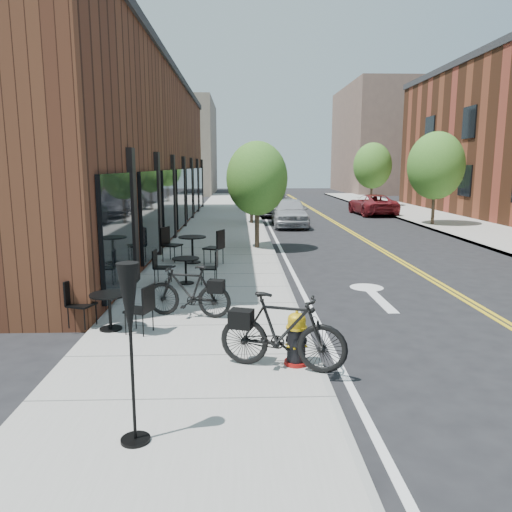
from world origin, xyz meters
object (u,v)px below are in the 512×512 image
object	(u,v)px
bicycle_left	(188,291)
bistro_set_a	(110,306)
parked_car_a	(289,212)
bicycle_right	(282,332)
bistro_set_c	(192,246)
patio_umbrella	(130,316)
bistro_set_b	(186,267)
parked_car_far	(372,204)
parked_car_b	(272,204)
fire_hydrant	(296,339)
parked_car_c	(271,201)

from	to	relation	value
bicycle_left	bistro_set_a	xyz separation A→B (m)	(-1.35, -0.74, -0.08)
bistro_set_a	parked_car_a	distance (m)	17.20
bicycle_right	parked_car_a	bearing A→B (deg)	12.01
bicycle_left	bistro_set_c	distance (m)	5.59
bicycle_right	patio_umbrella	xyz separation A→B (m)	(-1.76, -1.90, 0.84)
bistro_set_b	parked_car_a	distance (m)	13.50
patio_umbrella	parked_car_far	world-z (taller)	patio_umbrella
bistro_set_a	bistro_set_b	size ratio (longest dim) A/B	1.03
parked_car_b	parked_car_a	bearing A→B (deg)	-77.47
parked_car_b	patio_umbrella	bearing A→B (deg)	-89.95
fire_hydrant	bicycle_right	bearing A→B (deg)	-125.54
bicycle_right	parked_car_b	size ratio (longest dim) A/B	0.44
bicycle_left	parked_car_c	xyz separation A→B (m)	(3.10, 23.56, 0.12)
bistro_set_b	fire_hydrant	bearing A→B (deg)	-62.94
fire_hydrant	parked_car_c	distance (m)	26.06
patio_umbrella	parked_car_a	distance (m)	20.63
bicycle_right	bistro_set_c	world-z (taller)	bicycle_right
parked_car_a	parked_car_b	bearing A→B (deg)	96.19
bistro_set_a	parked_car_b	distance (m)	22.36
fire_hydrant	parked_car_a	bearing A→B (deg)	102.30
bicycle_left	parked_car_b	size ratio (longest dim) A/B	0.40
bistro_set_c	bicycle_right	bearing A→B (deg)	-51.19
fire_hydrant	parked_car_far	world-z (taller)	parked_car_far
bistro_set_a	parked_car_b	world-z (taller)	parked_car_b
fire_hydrant	patio_umbrella	bearing A→B (deg)	-116.09
bicycle_left	parked_car_far	bearing A→B (deg)	169.98
patio_umbrella	bistro_set_b	bearing A→B (deg)	91.67
parked_car_a	patio_umbrella	bearing A→B (deg)	-99.57
bistro_set_a	patio_umbrella	xyz separation A→B (m)	(1.21, -3.79, 0.98)
parked_car_c	bicycle_left	bearing A→B (deg)	-96.10
bicycle_right	bistro_set_c	size ratio (longest dim) A/B	0.96
parked_car_c	parked_car_far	size ratio (longest dim) A/B	1.12
fire_hydrant	parked_car_a	world-z (taller)	parked_car_a
patio_umbrella	bistro_set_a	bearing A→B (deg)	107.77
bistro_set_c	parked_car_a	xyz separation A→B (m)	(4.00, 10.17, 0.08)
bistro_set_c	parked_car_far	distance (m)	18.89
bistro_set_c	parked_car_a	bearing A→B (deg)	93.27
bicycle_left	bistro_set_a	world-z (taller)	bicycle_left
fire_hydrant	bicycle_right	distance (m)	0.33
parked_car_a	parked_car_b	world-z (taller)	parked_car_a
fire_hydrant	bicycle_right	xyz separation A→B (m)	(-0.22, -0.17, 0.18)
bistro_set_c	parked_car_b	bearing A→B (deg)	102.16
bistro_set_a	parked_car_far	bearing A→B (deg)	83.66
bicycle_left	parked_car_far	distance (m)	23.65
bicycle_left	parked_car_a	size ratio (longest dim) A/B	0.40
parked_car_a	bistro_set_c	bearing A→B (deg)	-110.70
patio_umbrella	parked_car_a	xyz separation A→B (m)	(3.70, 20.28, -0.80)
parked_car_c	fire_hydrant	bearing A→B (deg)	-91.36
bistro_set_b	patio_umbrella	world-z (taller)	patio_umbrella
fire_hydrant	bistro_set_a	distance (m)	3.63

